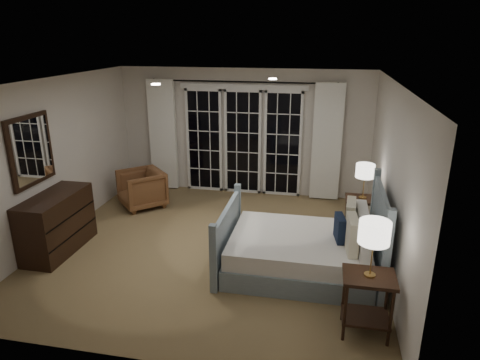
% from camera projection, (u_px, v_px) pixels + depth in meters
% --- Properties ---
extents(floor, '(5.00, 5.00, 0.00)m').
position_uv_depth(floor, '(212.00, 246.00, 6.61)').
color(floor, olive).
rests_on(floor, ground).
extents(ceiling, '(5.00, 5.00, 0.00)m').
position_uv_depth(ceiling, '(209.00, 81.00, 5.80)').
color(ceiling, white).
rests_on(ceiling, wall_back).
extents(wall_left, '(0.02, 5.00, 2.50)m').
position_uv_depth(wall_left, '(56.00, 160.00, 6.66)').
color(wall_left, beige).
rests_on(wall_left, floor).
extents(wall_right, '(0.02, 5.00, 2.50)m').
position_uv_depth(wall_right, '(391.00, 180.00, 5.74)').
color(wall_right, beige).
rests_on(wall_right, floor).
extents(wall_back, '(5.00, 0.02, 2.50)m').
position_uv_depth(wall_back, '(243.00, 132.00, 8.52)').
color(wall_back, beige).
rests_on(wall_back, floor).
extents(wall_front, '(5.00, 0.02, 2.50)m').
position_uv_depth(wall_front, '(139.00, 250.00, 3.88)').
color(wall_front, beige).
rests_on(wall_front, floor).
extents(french_doors, '(2.50, 0.04, 2.20)m').
position_uv_depth(french_doors, '(243.00, 141.00, 8.54)').
color(french_doors, black).
rests_on(french_doors, wall_back).
extents(curtain_rod, '(3.50, 0.03, 0.03)m').
position_uv_depth(curtain_rod, '(242.00, 82.00, 8.11)').
color(curtain_rod, black).
rests_on(curtain_rod, wall_back).
extents(curtain_left, '(0.55, 0.10, 2.25)m').
position_uv_depth(curtain_left, '(163.00, 135.00, 8.75)').
color(curtain_left, white).
rests_on(curtain_left, curtain_rod).
extents(curtain_right, '(0.55, 0.10, 2.25)m').
position_uv_depth(curtain_right, '(327.00, 143.00, 8.14)').
color(curtain_right, white).
rests_on(curtain_right, curtain_rod).
extents(downlight_a, '(0.12, 0.12, 0.01)m').
position_uv_depth(downlight_a, '(273.00, 79.00, 6.21)').
color(downlight_a, white).
rests_on(downlight_a, ceiling).
extents(downlight_b, '(0.12, 0.12, 0.01)m').
position_uv_depth(downlight_b, '(156.00, 84.00, 5.54)').
color(downlight_b, white).
rests_on(downlight_b, ceiling).
extents(bed, '(2.09, 1.49, 1.21)m').
position_uv_depth(bed, '(304.00, 250.00, 5.84)').
color(bed, gray).
rests_on(bed, floor).
extents(nightstand_left, '(0.55, 0.44, 0.71)m').
position_uv_depth(nightstand_left, '(367.00, 295.00, 4.55)').
color(nightstand_left, black).
rests_on(nightstand_left, floor).
extents(nightstand_right, '(0.52, 0.41, 0.67)m').
position_uv_depth(nightstand_right, '(361.00, 211.00, 6.77)').
color(nightstand_right, black).
rests_on(nightstand_right, floor).
extents(lamp_left, '(0.32, 0.32, 0.62)m').
position_uv_depth(lamp_left, '(374.00, 233.00, 4.32)').
color(lamp_left, tan).
rests_on(lamp_left, nightstand_left).
extents(lamp_right, '(0.29, 0.29, 0.55)m').
position_uv_depth(lamp_right, '(365.00, 171.00, 6.55)').
color(lamp_right, tan).
rests_on(lamp_right, nightstand_right).
extents(armchair, '(1.08, 1.08, 0.70)m').
position_uv_depth(armchair, '(142.00, 189.00, 8.03)').
color(armchair, brown).
rests_on(armchair, floor).
extents(dresser, '(0.53, 1.26, 0.89)m').
position_uv_depth(dresser, '(57.00, 223.00, 6.35)').
color(dresser, black).
rests_on(dresser, floor).
extents(mirror, '(0.05, 0.85, 1.00)m').
position_uv_depth(mirror, '(31.00, 150.00, 6.03)').
color(mirror, black).
rests_on(mirror, wall_left).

